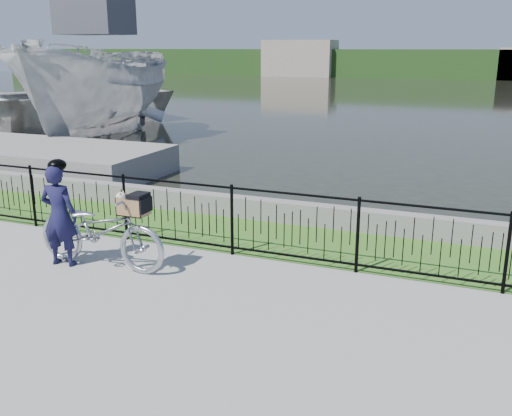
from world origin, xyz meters
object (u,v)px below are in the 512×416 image
at_px(cyclist, 59,213).
at_px(boat_far, 45,100).
at_px(boat_near, 100,89).
at_px(bicycle_rig, 101,230).

xyz_separation_m(cyclist, boat_far, (-11.29, 12.43, 0.27)).
bearing_deg(cyclist, boat_near, 123.65).
bearing_deg(boat_far, boat_near, -28.88).
distance_m(bicycle_rig, boat_far, 17.11).
xyz_separation_m(bicycle_rig, cyclist, (-0.62, -0.15, 0.23)).
height_order(cyclist, boat_near, boat_near).
bearing_deg(bicycle_rig, boat_near, 126.52).
bearing_deg(cyclist, boat_far, 132.23).
distance_m(bicycle_rig, cyclist, 0.68).
xyz_separation_m(bicycle_rig, boat_far, (-11.91, 12.28, 0.50)).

